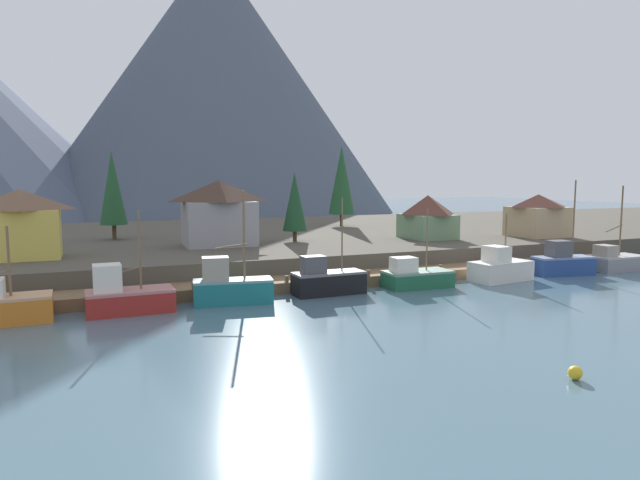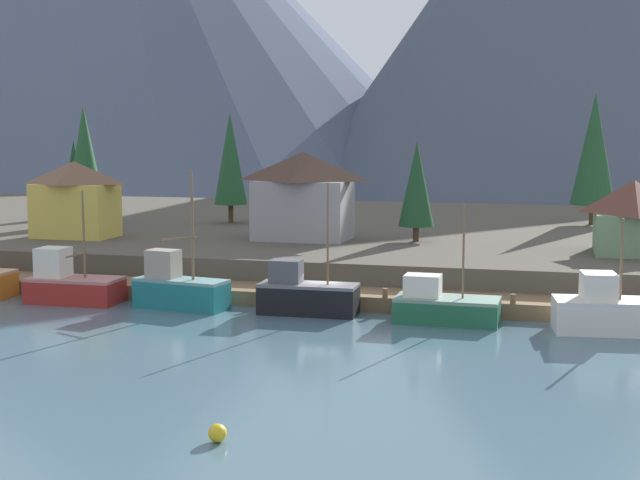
{
  "view_description": "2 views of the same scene",
  "coord_description": "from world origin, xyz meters",
  "px_view_note": "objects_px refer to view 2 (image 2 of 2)",
  "views": [
    {
      "loc": [
        -19.53,
        -44.43,
        9.86
      ],
      "look_at": [
        0.01,
        2.24,
        4.35
      ],
      "focal_mm": 30.85,
      "sensor_mm": 36.0,
      "label": 1
    },
    {
      "loc": [
        14.19,
        -55.01,
        11.47
      ],
      "look_at": [
        -1.17,
        3.48,
        4.17
      ],
      "focal_mm": 49.96,
      "sensor_mm": 36.0,
      "label": 2
    }
  ],
  "objects_px": {
    "fishing_boat_white": "(608,311)",
    "house_grey": "(303,195)",
    "conifer_near_left": "(85,160)",
    "conifer_mid_left": "(417,184)",
    "fishing_boat_green": "(444,306)",
    "conifer_near_right": "(594,149)",
    "conifer_mid_right": "(74,173)",
    "house_yellow": "(75,199)",
    "channel_buoy": "(218,433)",
    "fishing_boat_teal": "(178,288)",
    "conifer_back_left": "(230,159)",
    "house_green": "(633,216)",
    "fishing_boat_red": "(71,285)",
    "fishing_boat_black": "(306,295)"
  },
  "relations": [
    {
      "from": "fishing_boat_red",
      "to": "conifer_mid_left",
      "type": "relative_size",
      "value": 0.92
    },
    {
      "from": "fishing_boat_green",
      "to": "fishing_boat_white",
      "type": "distance_m",
      "value": 9.5
    },
    {
      "from": "conifer_near_left",
      "to": "fishing_boat_white",
      "type": "bearing_deg",
      "value": -27.8
    },
    {
      "from": "fishing_boat_teal",
      "to": "conifer_near_right",
      "type": "distance_m",
      "value": 47.4
    },
    {
      "from": "conifer_near_right",
      "to": "fishing_boat_green",
      "type": "bearing_deg",
      "value": -104.8
    },
    {
      "from": "fishing_boat_green",
      "to": "conifer_mid_left",
      "type": "height_order",
      "value": "conifer_mid_left"
    },
    {
      "from": "fishing_boat_black",
      "to": "conifer_mid_right",
      "type": "bearing_deg",
      "value": 136.49
    },
    {
      "from": "fishing_boat_white",
      "to": "house_green",
      "type": "relative_size",
      "value": 1.01
    },
    {
      "from": "fishing_boat_green",
      "to": "fishing_boat_white",
      "type": "xyz_separation_m",
      "value": [
        9.49,
        -0.33,
        0.25
      ]
    },
    {
      "from": "house_yellow",
      "to": "conifer_near_right",
      "type": "height_order",
      "value": "conifer_near_right"
    },
    {
      "from": "conifer_mid_left",
      "to": "fishing_boat_green",
      "type": "bearing_deg",
      "value": -76.56
    },
    {
      "from": "conifer_mid_left",
      "to": "house_yellow",
      "type": "bearing_deg",
      "value": -171.05
    },
    {
      "from": "fishing_boat_red",
      "to": "house_grey",
      "type": "distance_m",
      "value": 22.24
    },
    {
      "from": "conifer_back_left",
      "to": "conifer_mid_left",
      "type": "bearing_deg",
      "value": -27.09
    },
    {
      "from": "fishing_boat_teal",
      "to": "house_green",
      "type": "xyz_separation_m",
      "value": [
        29.45,
        16.28,
        3.98
      ]
    },
    {
      "from": "fishing_boat_black",
      "to": "fishing_boat_green",
      "type": "height_order",
      "value": "fishing_boat_black"
    },
    {
      "from": "fishing_boat_red",
      "to": "conifer_near_left",
      "type": "xyz_separation_m",
      "value": [
        -12.62,
        24.67,
        7.61
      ]
    },
    {
      "from": "fishing_boat_black",
      "to": "conifer_back_left",
      "type": "bearing_deg",
      "value": 117.36
    },
    {
      "from": "fishing_boat_red",
      "to": "conifer_mid_left",
      "type": "bearing_deg",
      "value": 42.58
    },
    {
      "from": "house_yellow",
      "to": "conifer_back_left",
      "type": "relative_size",
      "value": 0.63
    },
    {
      "from": "fishing_boat_red",
      "to": "fishing_boat_white",
      "type": "relative_size",
      "value": 1.15
    },
    {
      "from": "conifer_mid_right",
      "to": "fishing_boat_teal",
      "type": "bearing_deg",
      "value": -50.93
    },
    {
      "from": "conifer_mid_right",
      "to": "conifer_back_left",
      "type": "bearing_deg",
      "value": -5.44
    },
    {
      "from": "fishing_boat_white",
      "to": "house_yellow",
      "type": "distance_m",
      "value": 45.92
    },
    {
      "from": "fishing_boat_green",
      "to": "house_yellow",
      "type": "height_order",
      "value": "house_yellow"
    },
    {
      "from": "fishing_boat_white",
      "to": "conifer_mid_right",
      "type": "relative_size",
      "value": 0.8
    },
    {
      "from": "house_grey",
      "to": "conifer_near_right",
      "type": "bearing_deg",
      "value": 38.53
    },
    {
      "from": "fishing_boat_red",
      "to": "house_green",
      "type": "xyz_separation_m",
      "value": [
        37.34,
        16.28,
        4.08
      ]
    },
    {
      "from": "conifer_mid_right",
      "to": "conifer_mid_left",
      "type": "bearing_deg",
      "value": -17.41
    },
    {
      "from": "house_grey",
      "to": "conifer_near_right",
      "type": "xyz_separation_m",
      "value": [
        24.09,
        19.18,
        3.61
      ]
    },
    {
      "from": "conifer_near_right",
      "to": "house_green",
      "type": "bearing_deg",
      "value": -84.44
    },
    {
      "from": "fishing_boat_green",
      "to": "house_yellow",
      "type": "xyz_separation_m",
      "value": [
        -33.52,
        15.08,
        4.86
      ]
    },
    {
      "from": "fishing_boat_teal",
      "to": "conifer_mid_right",
      "type": "xyz_separation_m",
      "value": [
        -25.74,
        31.7,
        5.93
      ]
    },
    {
      "from": "channel_buoy",
      "to": "fishing_boat_black",
      "type": "bearing_deg",
      "value": 97.7
    },
    {
      "from": "conifer_mid_right",
      "to": "house_yellow",
      "type": "bearing_deg",
      "value": -59.93
    },
    {
      "from": "house_grey",
      "to": "conifer_mid_left",
      "type": "relative_size",
      "value": 0.98
    },
    {
      "from": "fishing_boat_teal",
      "to": "conifer_back_left",
      "type": "bearing_deg",
      "value": 113.44
    },
    {
      "from": "fishing_boat_teal",
      "to": "fishing_boat_white",
      "type": "relative_size",
      "value": 1.36
    },
    {
      "from": "fishing_boat_white",
      "to": "house_grey",
      "type": "distance_m",
      "value": 30.65
    },
    {
      "from": "fishing_boat_black",
      "to": "house_green",
      "type": "relative_size",
      "value": 1.27
    },
    {
      "from": "fishing_boat_teal",
      "to": "house_green",
      "type": "relative_size",
      "value": 1.37
    },
    {
      "from": "conifer_mid_right",
      "to": "house_green",
      "type": "bearing_deg",
      "value": -15.61
    },
    {
      "from": "house_grey",
      "to": "channel_buoy",
      "type": "relative_size",
      "value": 11.59
    },
    {
      "from": "fishing_boat_green",
      "to": "fishing_boat_black",
      "type": "bearing_deg",
      "value": 179.16
    },
    {
      "from": "fishing_boat_green",
      "to": "conifer_near_left",
      "type": "xyz_separation_m",
      "value": [
        -37.91,
        24.66,
        7.85
      ]
    },
    {
      "from": "channel_buoy",
      "to": "conifer_mid_left",
      "type": "bearing_deg",
      "value": 88.78
    },
    {
      "from": "house_yellow",
      "to": "conifer_mid_left",
      "type": "height_order",
      "value": "conifer_mid_left"
    },
    {
      "from": "fishing_boat_teal",
      "to": "conifer_near_right",
      "type": "height_order",
      "value": "conifer_near_right"
    },
    {
      "from": "fishing_boat_white",
      "to": "house_grey",
      "type": "height_order",
      "value": "house_grey"
    },
    {
      "from": "fishing_boat_black",
      "to": "conifer_near_left",
      "type": "height_order",
      "value": "conifer_near_left"
    }
  ]
}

